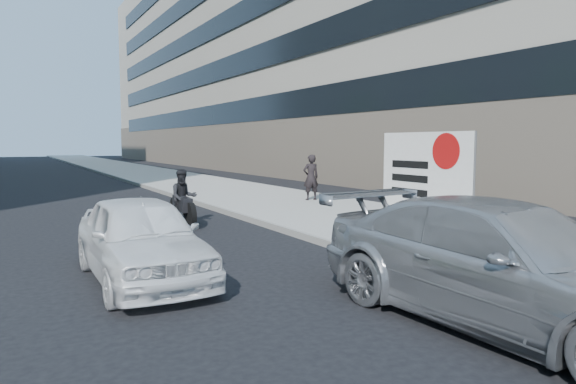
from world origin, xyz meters
TOP-DOWN VIEW (x-y plane):
  - ground at (0.00, 0.00)m, footprint 160.00×160.00m
  - near_sidewalk at (4.00, 20.00)m, footprint 5.00×120.00m
  - near_building at (17.00, 32.00)m, footprint 14.00×70.00m
  - pedestrian_woman at (4.92, 8.99)m, footprint 0.60×0.44m
  - protest_banner at (4.78, 3.47)m, footprint 0.08×3.06m
  - parked_sedan at (0.80, -2.00)m, footprint 2.37×5.05m
  - white_sedan_near at (-2.39, 2.00)m, footprint 1.55×3.81m
  - motorcycle at (-0.24, 6.77)m, footprint 0.73×2.05m

SIDE VIEW (x-z plane):
  - ground at x=0.00m, z-range 0.00..0.00m
  - near_sidewalk at x=4.00m, z-range 0.00..0.15m
  - motorcycle at x=-0.24m, z-range -0.08..1.35m
  - white_sedan_near at x=-2.39m, z-range 0.00..1.30m
  - parked_sedan at x=0.80m, z-range 0.00..1.43m
  - pedestrian_woman at x=4.92m, z-range 0.15..1.70m
  - protest_banner at x=4.78m, z-range 0.30..2.50m
  - near_building at x=17.00m, z-range 0.00..20.00m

